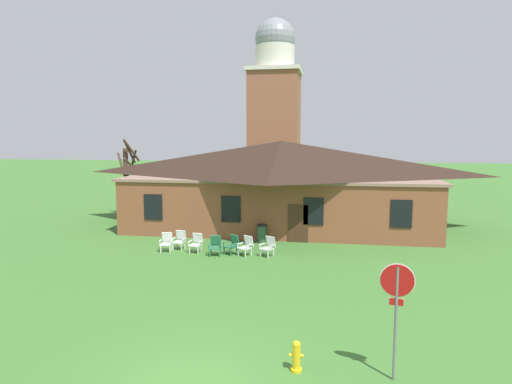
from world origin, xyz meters
TOP-DOWN VIEW (x-y plane):
  - brick_building at (0.00, 19.73)m, footprint 19.24×10.40m
  - dome_tower at (-2.32, 34.50)m, footprint 5.18×5.18m
  - stop_sign at (4.74, 1.05)m, footprint 0.80×0.14m
  - lawn_chair_by_porch at (-5.00, 11.67)m, footprint 0.71×0.75m
  - lawn_chair_near_door at (-4.49, 12.22)m, footprint 0.67×0.70m
  - lawn_chair_left_end at (-3.43, 11.73)m, footprint 0.69×0.72m
  - lawn_chair_middle at (-2.34, 11.35)m, footprint 0.71×0.75m
  - lawn_chair_right_end at (-1.57, 11.70)m, footprint 0.84×0.87m
  - lawn_chair_far_side at (-0.83, 11.55)m, footprint 0.83×0.86m
  - lawn_chair_under_eave at (0.26, 11.60)m, footprint 0.83×0.86m
  - bare_tree_beside_building at (-11.49, 20.95)m, footprint 1.75×2.04m
  - fire_hydrant at (2.42, 1.06)m, footprint 0.36×0.28m
  - trash_bin at (-0.50, 14.43)m, footprint 0.56×0.56m

SIDE VIEW (x-z plane):
  - fire_hydrant at x=2.42m, z-range -0.02..0.77m
  - trash_bin at x=-0.50m, z-range 0.01..0.99m
  - lawn_chair_by_porch at x=-5.00m, z-range 0.02..0.98m
  - lawn_chair_near_door at x=-4.49m, z-range 0.02..0.98m
  - lawn_chair_left_end at x=-3.43m, z-range 0.02..0.98m
  - lawn_chair_middle at x=-2.34m, z-range 0.02..0.98m
  - lawn_chair_right_end at x=-1.57m, z-range 0.02..0.98m
  - lawn_chair_far_side at x=-0.83m, z-range 0.02..0.98m
  - lawn_chair_under_eave at x=0.26m, z-range 0.02..0.98m
  - stop_sign at x=4.74m, z-range 0.60..3.45m
  - brick_building at x=0.00m, z-range 0.05..5.62m
  - bare_tree_beside_building at x=-11.49m, z-range 0.15..5.85m
  - dome_tower at x=-2.32m, z-range -0.82..17.32m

